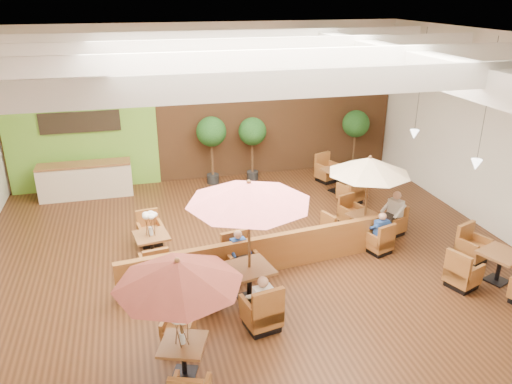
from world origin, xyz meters
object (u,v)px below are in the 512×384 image
object	(u,v)px
table_1	(246,217)
topiary_1	(252,134)
table_0	(179,288)
table_5	(338,181)
diner_2	(202,276)
service_counter	(86,180)
topiary_2	(356,126)
diner_0	(262,297)
table_4	(489,270)
diner_3	(380,228)
diner_1	(239,249)
diner_4	(394,209)
table_2	(368,182)
table_3	(152,243)
topiary_0	(211,134)
booth_divider	(259,255)

from	to	relation	value
table_1	topiary_1	distance (m)	7.70
table_0	table_5	size ratio (longest dim) A/B	0.87
diner_2	service_counter	bearing A→B (deg)	-178.68
topiary_1	table_5	bearing A→B (deg)	-36.38
topiary_1	topiary_2	distance (m)	3.99
diner_0	table_1	bearing A→B (deg)	84.48
table_4	topiary_1	xyz separation A→B (m)	(-3.71, 8.18, 1.36)
table_5	topiary_2	xyz separation A→B (m)	(1.43, 1.89, 1.36)
table_4	diner_2	bearing A→B (deg)	153.08
table_1	diner_2	xyz separation A→B (m)	(-0.99, 0.00, -1.29)
topiary_2	diner_3	distance (m)	6.60
table_0	diner_1	size ratio (longest dim) A/B	3.42
service_counter	diner_4	size ratio (longest dim) A/B	3.56
diner_4	table_5	bearing A→B (deg)	-17.68
table_0	table_2	size ratio (longest dim) A/B	1.00
table_2	topiary_2	size ratio (longest dim) A/B	1.07
topiary_2	diner_1	xyz separation A→B (m)	(-5.92, -6.36, -1.02)
table_5	topiary_2	world-z (taller)	topiary_2
table_3	diner_1	size ratio (longest dim) A/B	3.49
topiary_1	diner_1	distance (m)	6.72
diner_1	topiary_1	bearing A→B (deg)	-118.25
topiary_1	diner_2	xyz separation A→B (m)	(-2.99, -7.43, -0.95)
diner_2	diner_4	distance (m)	6.16
topiary_1	diner_1	size ratio (longest dim) A/B	3.17
topiary_0	diner_4	bearing A→B (deg)	-51.14
table_2	diner_2	distance (m)	5.41
table_5	diner_0	distance (m)	7.99
table_0	diner_1	world-z (taller)	table_0
service_counter	topiary_0	world-z (taller)	topiary_0
table_4	topiary_2	bearing A→B (deg)	67.57
topiary_1	topiary_2	world-z (taller)	topiary_2
diner_1	booth_divider	bearing A→B (deg)	169.02
diner_3	table_4	bearing A→B (deg)	-56.61
table_1	diner_4	xyz separation A→B (m)	(4.79, 2.14, -1.29)
diner_0	diner_2	size ratio (longest dim) A/B	0.94
service_counter	diner_4	distance (m)	9.99
table_2	diner_3	bearing A→B (deg)	-107.95
diner_4	table_3	bearing A→B (deg)	67.02
table_5	diner_2	distance (m)	7.85
topiary_0	diner_4	distance (m)	6.87
table_0	diner_2	bearing A→B (deg)	92.30
diner_0	diner_1	bearing A→B (deg)	80.37
topiary_0	diner_1	world-z (taller)	topiary_0
table_4	diner_3	world-z (taller)	diner_3
table_1	table_2	xyz separation A→B (m)	(3.91, 2.14, -0.39)
diner_3	diner_4	size ratio (longest dim) A/B	0.85
table_1	diner_3	xyz separation A→B (m)	(3.91, 1.25, -1.34)
service_counter	diner_2	distance (m)	7.75
service_counter	diner_3	distance (m)	9.75
table_0	diner_0	size ratio (longest dim) A/B	3.18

